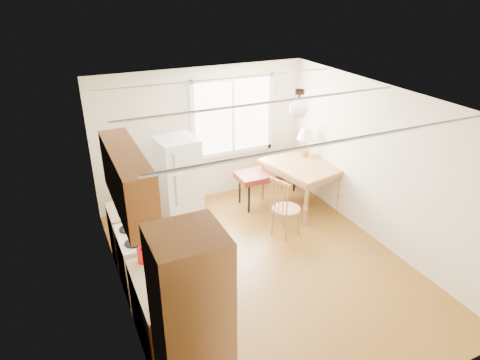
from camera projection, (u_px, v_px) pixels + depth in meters
room_shell at (266, 191)px, 5.82m from camera, size 4.60×5.60×2.62m
kitchen_run at (157, 275)px, 4.83m from camera, size 0.65×3.40×2.20m
window_unit at (233, 116)px, 7.95m from camera, size 1.64×0.05×1.51m
pendant_light at (299, 107)px, 5.99m from camera, size 0.26×0.26×0.40m
refrigerator at (179, 181)px, 7.23m from camera, size 0.69×0.69×1.53m
bench at (273, 173)px, 7.95m from camera, size 1.43×0.54×0.66m
dining_table at (301, 169)px, 7.79m from camera, size 1.23×1.49×0.82m
chair at (283, 204)px, 6.84m from camera, size 0.50×0.49×1.04m
table_lamp at (306, 136)px, 7.92m from camera, size 0.32×0.32×0.55m
coffee_maker at (173, 299)px, 4.18m from camera, size 0.26×0.30×0.39m
kettle at (143, 255)px, 4.92m from camera, size 0.13×0.13×0.24m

